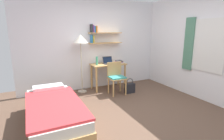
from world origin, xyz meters
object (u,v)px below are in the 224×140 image
Objects in this scene: bed at (54,113)px; water_bottle at (97,61)px; book_stack at (119,62)px; desk_chair at (116,76)px; handbag at (130,88)px; standing_lamp at (81,42)px; laptop at (108,62)px; desk at (108,69)px.

water_bottle reaches higher than bed.
water_bottle is 0.72m from book_stack.
desk_chair is at bearing -125.62° from book_stack.
water_bottle is (1.39, 1.44, 0.63)m from bed.
handbag is at bearing -87.07° from book_stack.
desk_chair is 0.51m from handbag.
standing_lamp is 3.84× the size of handbag.
laptop is at bearing -1.63° from standing_lamp.
water_bottle is 1.18m from handbag.
water_bottle is (0.42, -0.09, -0.53)m from standing_lamp.
standing_lamp is 0.68m from water_bottle.
handbag is (2.13, 0.88, -0.10)m from bed.
water_bottle is 0.57× the size of handbag.
standing_lamp is at bearing 176.56° from book_stack.
desk is at bearing -3.00° from standing_lamp.
standing_lamp reaches higher than water_bottle.
water_bottle reaches higher than desk.
water_bottle is at bearing 46.05° from bed.
desk is 0.62× the size of standing_lamp.
handbag is (0.37, -0.63, -0.66)m from laptop.
water_bottle is 0.99× the size of book_stack.
laptop is at bearing 76.94° from desk.
laptop is 1.26× the size of book_stack.
handbag is at bearing -20.15° from desk_chair.
laptop is 0.98m from handbag.
desk is at bearing 40.29° from bed.
desk_chair is at bearing 29.58° from bed.
standing_lamp reaches higher than book_stack.
laptop is at bearing 120.32° from handbag.
standing_lamp is at bearing 177.00° from desk.
standing_lamp reaches higher than bed.
bed is 2.61m from book_stack.
bed is 1.99× the size of desk.
laptop reaches higher than desk.
desk is at bearing 92.08° from desk_chair.
laptop reaches higher than desk_chair.
bed is 2.15m from standing_lamp.
standing_lamp reaches higher than laptop.
desk is at bearing -103.06° from laptop.
desk is 0.49m from desk_chair.
laptop is (0.79, -0.02, -0.60)m from standing_lamp.
standing_lamp is (-0.79, 0.04, 0.80)m from desk.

